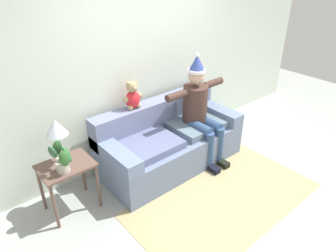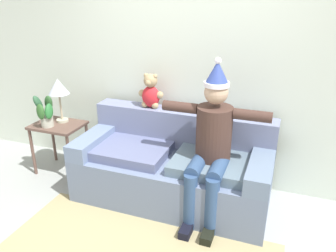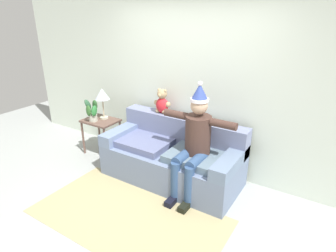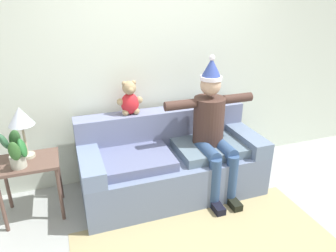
{
  "view_description": "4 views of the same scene",
  "coord_description": "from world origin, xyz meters",
  "px_view_note": "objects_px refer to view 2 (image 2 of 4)",
  "views": [
    {
      "loc": [
        -2.41,
        -1.81,
        2.65
      ],
      "look_at": [
        -0.16,
        0.84,
        0.73
      ],
      "focal_mm": 33.27,
      "sensor_mm": 36.0,
      "label": 1
    },
    {
      "loc": [
        1.03,
        -1.94,
        2.09
      ],
      "look_at": [
        -0.04,
        0.95,
        0.83
      ],
      "focal_mm": 35.88,
      "sensor_mm": 36.0,
      "label": 2
    },
    {
      "loc": [
        1.94,
        -2.18,
        2.35
      ],
      "look_at": [
        -0.01,
        0.89,
        0.88
      ],
      "focal_mm": 30.67,
      "sensor_mm": 36.0,
      "label": 3
    },
    {
      "loc": [
        -1.06,
        -1.91,
        2.12
      ],
      "look_at": [
        -0.09,
        0.83,
        0.88
      ],
      "focal_mm": 33.45,
      "sensor_mm": 36.0,
      "label": 4
    }
  ],
  "objects_px": {
    "teddy_bear": "(151,92)",
    "side_table": "(59,132)",
    "couch": "(174,167)",
    "potted_plant": "(45,112)",
    "person_seated": "(211,141)",
    "table_lamp": "(58,89)"
  },
  "relations": [
    {
      "from": "teddy_bear",
      "to": "side_table",
      "type": "bearing_deg",
      "value": -167.15
    },
    {
      "from": "potted_plant",
      "to": "person_seated",
      "type": "bearing_deg",
      "value": -2.64
    },
    {
      "from": "person_seated",
      "to": "side_table",
      "type": "distance_m",
      "value": 1.92
    },
    {
      "from": "teddy_bear",
      "to": "person_seated",
      "type": "bearing_deg",
      "value": -29.24
    },
    {
      "from": "teddy_bear",
      "to": "side_table",
      "type": "distance_m",
      "value": 1.24
    },
    {
      "from": "couch",
      "to": "potted_plant",
      "type": "relative_size",
      "value": 5.14
    },
    {
      "from": "side_table",
      "to": "potted_plant",
      "type": "height_order",
      "value": "potted_plant"
    },
    {
      "from": "couch",
      "to": "potted_plant",
      "type": "xyz_separation_m",
      "value": [
        -1.53,
        -0.08,
        0.45
      ]
    },
    {
      "from": "side_table",
      "to": "potted_plant",
      "type": "bearing_deg",
      "value": -121.56
    },
    {
      "from": "couch",
      "to": "person_seated",
      "type": "distance_m",
      "value": 0.63
    },
    {
      "from": "couch",
      "to": "table_lamp",
      "type": "relative_size",
      "value": 3.81
    },
    {
      "from": "teddy_bear",
      "to": "table_lamp",
      "type": "xyz_separation_m",
      "value": [
        -1.09,
        -0.16,
        -0.02
      ]
    },
    {
      "from": "side_table",
      "to": "table_lamp",
      "type": "height_order",
      "value": "table_lamp"
    },
    {
      "from": "couch",
      "to": "teddy_bear",
      "type": "distance_m",
      "value": 0.84
    },
    {
      "from": "person_seated",
      "to": "teddy_bear",
      "type": "xyz_separation_m",
      "value": [
        -0.8,
        0.45,
        0.26
      ]
    },
    {
      "from": "couch",
      "to": "teddy_bear",
      "type": "xyz_separation_m",
      "value": [
        -0.37,
        0.28,
        0.7
      ]
    },
    {
      "from": "couch",
      "to": "person_seated",
      "type": "relative_size",
      "value": 1.29
    },
    {
      "from": "couch",
      "to": "side_table",
      "type": "bearing_deg",
      "value": 178.87
    },
    {
      "from": "side_table",
      "to": "potted_plant",
      "type": "relative_size",
      "value": 1.59
    },
    {
      "from": "couch",
      "to": "side_table",
      "type": "distance_m",
      "value": 1.48
    },
    {
      "from": "couch",
      "to": "person_seated",
      "type": "height_order",
      "value": "person_seated"
    },
    {
      "from": "side_table",
      "to": "table_lamp",
      "type": "distance_m",
      "value": 0.52
    }
  ]
}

